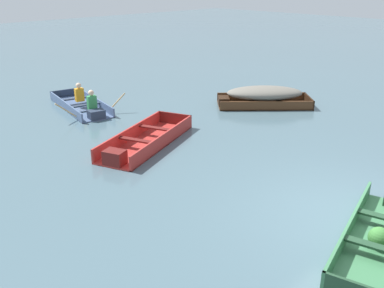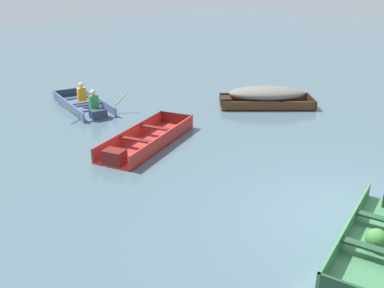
# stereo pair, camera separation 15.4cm
# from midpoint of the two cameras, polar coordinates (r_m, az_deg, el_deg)

# --- Properties ---
(ground_plane) EXTENTS (80.00, 80.00, 0.00)m
(ground_plane) POSITION_cam_midpoint_polar(r_m,az_deg,el_deg) (8.58, 20.13, -9.35)
(ground_plane) COLOR #47606B
(skiff_dark_varnish_near_moored) EXTENTS (3.14, 3.07, 0.69)m
(skiff_dark_varnish_near_moored) POSITION_cam_midpoint_polar(r_m,az_deg,el_deg) (15.04, 9.24, 6.47)
(skiff_dark_varnish_near_moored) COLOR #4C2D19
(skiff_dark_varnish_near_moored) RESTS_ON ground
(skiff_red_mid_moored) EXTENTS (3.59, 2.28, 0.38)m
(skiff_red_mid_moored) POSITION_cam_midpoint_polar(r_m,az_deg,el_deg) (11.40, -6.80, 0.35)
(skiff_red_mid_moored) COLOR #AD2D28
(skiff_red_mid_moored) RESTS_ON ground
(rowboat_slate_blue_with_crew) EXTENTS (2.30, 3.45, 0.88)m
(rowboat_slate_blue_with_crew) POSITION_cam_midpoint_polar(r_m,az_deg,el_deg) (14.94, -14.69, 5.06)
(rowboat_slate_blue_with_crew) COLOR #475B7F
(rowboat_slate_blue_with_crew) RESTS_ON ground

